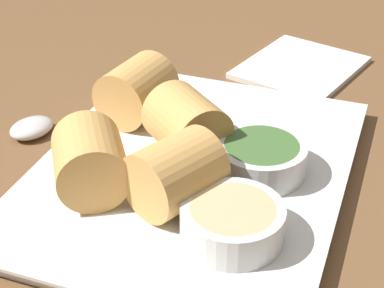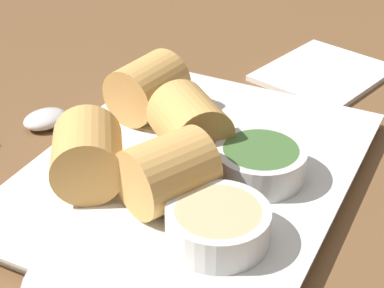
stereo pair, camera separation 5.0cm
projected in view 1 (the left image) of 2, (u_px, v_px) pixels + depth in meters
table_surface at (187, 176)px, 56.95cm from camera, size 180.00×140.00×2.00cm
serving_plate at (192, 174)px, 54.16cm from camera, size 31.97×25.14×1.50cm
roll_front_left at (139, 88)px, 59.70cm from camera, size 7.61×6.51×5.57cm
roll_front_right at (180, 171)px, 48.28cm from camera, size 8.08×7.78×5.57cm
roll_back_left at (89, 158)px, 49.82cm from camera, size 8.29×8.10×5.57cm
roll_back_right at (188, 124)px, 54.14cm from camera, size 8.29×8.37×5.57cm
dipping_bowl_near at (261, 157)px, 52.33cm from camera, size 7.49×7.49×2.66cm
dipping_bowl_far at (232, 221)px, 45.36cm from camera, size 7.49×7.49×2.66cm
spoon at (19, 135)px, 59.60cm from camera, size 17.67×8.61×1.51cm
napkin at (300, 67)px, 72.70cm from camera, size 16.04×14.65×0.60cm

